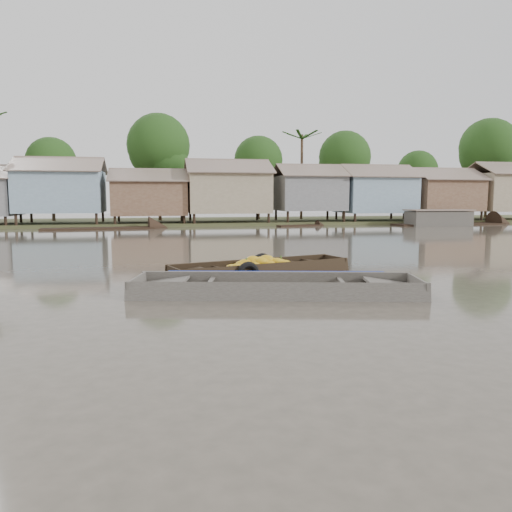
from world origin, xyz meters
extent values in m
plane|color=#494338|center=(0.00, 0.00, 0.00)|extent=(120.00, 120.00, 0.00)
cube|color=#384723|center=(0.00, 33.00, 0.00)|extent=(120.00, 12.00, 0.50)
cube|color=#7F9BAF|center=(-10.50, 29.50, 2.70)|extent=(6.20, 5.20, 3.20)
cube|color=brown|center=(-10.50, 28.10, 4.75)|extent=(6.60, 3.02, 1.28)
cube|color=brown|center=(-10.50, 30.90, 4.75)|extent=(6.60, 3.02, 1.28)
cube|color=brown|center=(-3.80, 29.50, 2.20)|extent=(5.80, 4.60, 2.70)
cube|color=brown|center=(-3.80, 28.26, 4.00)|extent=(6.20, 2.67, 1.14)
cube|color=brown|center=(-3.80, 30.74, 4.00)|extent=(6.20, 2.67, 1.14)
cube|color=gray|center=(2.50, 29.50, 2.65)|extent=(6.50, 5.30, 3.30)
cube|color=brown|center=(2.50, 28.07, 4.75)|extent=(6.90, 3.08, 1.31)
cube|color=brown|center=(2.50, 30.93, 4.75)|extent=(6.90, 3.08, 1.31)
cube|color=slate|center=(9.50, 29.50, 2.60)|extent=(5.40, 4.70, 2.90)
cube|color=brown|center=(9.50, 28.23, 4.50)|extent=(5.80, 2.73, 1.17)
cube|color=brown|center=(9.50, 30.77, 4.50)|extent=(5.80, 2.73, 1.17)
cube|color=#7F9BAF|center=(15.50, 29.50, 2.50)|extent=(6.00, 5.00, 3.10)
cube|color=brown|center=(15.50, 28.15, 4.50)|extent=(6.40, 2.90, 1.24)
cube|color=brown|center=(15.50, 30.85, 4.50)|extent=(6.40, 2.90, 1.24)
cube|color=brown|center=(22.00, 29.50, 2.45)|extent=(5.70, 4.90, 2.80)
cube|color=brown|center=(22.00, 28.18, 4.30)|extent=(6.10, 2.85, 1.21)
cube|color=brown|center=(22.00, 30.82, 4.30)|extent=(6.10, 2.85, 1.21)
cube|color=gray|center=(28.50, 29.50, 2.70)|extent=(6.30, 5.10, 3.40)
cube|color=brown|center=(28.50, 30.88, 4.85)|extent=(6.70, 2.96, 1.26)
cylinder|color=#473323|center=(-12.00, 34.00, 2.45)|extent=(0.28, 0.28, 4.90)
sphere|color=black|center=(-12.00, 34.00, 5.25)|extent=(4.20, 4.20, 4.20)
cylinder|color=#473323|center=(-3.00, 33.00, 3.15)|extent=(0.28, 0.28, 6.30)
sphere|color=black|center=(-3.00, 33.00, 6.75)|extent=(5.40, 5.40, 5.40)
cylinder|color=#473323|center=(6.00, 34.00, 2.62)|extent=(0.28, 0.28, 5.25)
sphere|color=black|center=(6.00, 34.00, 5.62)|extent=(4.50, 4.50, 4.50)
cylinder|color=#473323|center=(14.00, 33.00, 2.80)|extent=(0.28, 0.28, 5.60)
sphere|color=black|center=(14.00, 33.00, 6.00)|extent=(4.80, 4.80, 4.80)
cylinder|color=#473323|center=(22.00, 34.00, 2.27)|extent=(0.28, 0.28, 4.55)
sphere|color=black|center=(22.00, 34.00, 4.88)|extent=(3.90, 3.90, 3.90)
cylinder|color=#473323|center=(29.00, 33.00, 3.32)|extent=(0.28, 0.28, 6.65)
sphere|color=black|center=(29.00, 33.00, 7.12)|extent=(5.70, 5.70, 5.70)
cylinder|color=#473323|center=(10.00, 33.50, 4.00)|extent=(0.24, 0.24, 8.00)
cube|color=black|center=(-0.20, 3.02, -0.08)|extent=(5.59, 2.64, 0.08)
cube|color=black|center=(-0.37, 3.60, 0.14)|extent=(5.43, 1.80, 0.52)
cube|color=black|center=(-0.02, 2.45, 0.14)|extent=(5.43, 1.80, 0.52)
cube|color=black|center=(2.44, 3.84, 0.14)|extent=(0.42, 1.19, 0.49)
cube|color=black|center=(1.98, 3.69, 0.20)|extent=(1.23, 1.29, 0.19)
cube|color=black|center=(-2.83, 2.21, 0.14)|extent=(0.42, 1.19, 0.49)
cube|color=black|center=(-2.37, 2.35, 0.20)|extent=(1.23, 1.29, 0.19)
cube|color=black|center=(-1.46, 2.63, 0.24)|extent=(0.44, 1.15, 0.05)
cube|color=black|center=(1.07, 3.41, 0.24)|extent=(0.44, 1.15, 0.05)
ellipsoid|color=gold|center=(-0.46, 2.99, 0.43)|extent=(0.50, 0.41, 0.26)
ellipsoid|color=gold|center=(-0.55, 3.22, 0.32)|extent=(0.41, 0.34, 0.22)
ellipsoid|color=gold|center=(-0.03, 3.04, 0.44)|extent=(0.53, 0.44, 0.28)
ellipsoid|color=gold|center=(0.03, 2.90, 0.31)|extent=(0.46, 0.38, 0.24)
ellipsoid|color=gold|center=(-0.75, 2.64, 0.24)|extent=(0.47, 0.38, 0.25)
ellipsoid|color=gold|center=(-0.82, 2.89, 0.32)|extent=(0.45, 0.37, 0.24)
ellipsoid|color=gold|center=(0.51, 3.46, 0.26)|extent=(0.51, 0.42, 0.27)
ellipsoid|color=gold|center=(-0.85, 2.62, 0.23)|extent=(0.52, 0.43, 0.28)
ellipsoid|color=gold|center=(-0.10, 2.95, 0.35)|extent=(0.47, 0.39, 0.25)
ellipsoid|color=gold|center=(0.33, 3.47, 0.21)|extent=(0.45, 0.37, 0.24)
ellipsoid|color=gold|center=(-0.05, 3.42, 0.24)|extent=(0.45, 0.37, 0.24)
ellipsoid|color=gold|center=(-0.38, 2.89, 0.35)|extent=(0.49, 0.40, 0.26)
ellipsoid|color=gold|center=(-0.94, 2.45, 0.13)|extent=(0.42, 0.34, 0.22)
ellipsoid|color=gold|center=(0.29, 3.00, 0.37)|extent=(0.41, 0.34, 0.22)
ellipsoid|color=gold|center=(-1.07, 2.70, 0.15)|extent=(0.41, 0.33, 0.22)
ellipsoid|color=gold|center=(-0.41, 3.21, 0.28)|extent=(0.43, 0.35, 0.23)
ellipsoid|color=gold|center=(-0.19, 3.12, 0.42)|extent=(0.40, 0.33, 0.21)
ellipsoid|color=gold|center=(0.17, 3.08, 0.36)|extent=(0.48, 0.40, 0.25)
ellipsoid|color=gold|center=(-0.24, 2.85, 0.40)|extent=(0.50, 0.41, 0.26)
ellipsoid|color=gold|center=(0.56, 3.11, 0.27)|extent=(0.48, 0.40, 0.26)
ellipsoid|color=gold|center=(-0.99, 2.74, 0.24)|extent=(0.53, 0.43, 0.28)
ellipsoid|color=gold|center=(-0.28, 3.13, 0.34)|extent=(0.50, 0.41, 0.26)
ellipsoid|color=gold|center=(-0.79, 2.53, 0.19)|extent=(0.51, 0.42, 0.27)
ellipsoid|color=gold|center=(-0.41, 3.16, 0.31)|extent=(0.47, 0.38, 0.25)
ellipsoid|color=gold|center=(0.82, 2.97, 0.18)|extent=(0.44, 0.36, 0.23)
ellipsoid|color=gold|center=(-0.74, 2.55, 0.18)|extent=(0.51, 0.42, 0.27)
ellipsoid|color=gold|center=(-0.45, 2.66, 0.30)|extent=(0.40, 0.33, 0.21)
ellipsoid|color=gold|center=(-0.45, 3.08, 0.33)|extent=(0.46, 0.38, 0.24)
ellipsoid|color=gold|center=(-0.70, 2.93, 0.34)|extent=(0.52, 0.43, 0.28)
ellipsoid|color=gold|center=(-0.01, 2.73, 0.20)|extent=(0.42, 0.35, 0.22)
ellipsoid|color=gold|center=(-0.03, 3.47, 0.23)|extent=(0.43, 0.36, 0.23)
ellipsoid|color=gold|center=(-1.11, 2.87, 0.22)|extent=(0.48, 0.39, 0.25)
cylinder|color=#3F6626|center=(-0.67, 2.87, 0.43)|extent=(0.04, 0.04, 0.18)
cylinder|color=#3F6626|center=(0.00, 3.08, 0.43)|extent=(0.04, 0.04, 0.18)
cylinder|color=#3F6626|center=(0.47, 3.23, 0.43)|extent=(0.04, 0.04, 0.18)
torus|color=black|center=(-0.01, 3.79, 0.16)|extent=(0.80, 0.40, 0.78)
torus|color=black|center=(-0.76, 2.14, 0.16)|extent=(0.73, 0.38, 0.71)
cube|color=#3C3833|center=(-0.48, -0.11, -0.08)|extent=(6.87, 2.87, 0.08)
cube|color=#3C3833|center=(-0.30, 0.69, 0.15)|extent=(6.73, 1.64, 0.55)
cube|color=#3C3833|center=(-0.66, -0.91, 0.15)|extent=(6.73, 1.64, 0.55)
cube|color=#3C3833|center=(2.80, -0.84, 0.15)|extent=(0.42, 1.65, 0.52)
cube|color=#3C3833|center=(2.23, -0.72, 0.22)|extent=(1.45, 1.66, 0.22)
cube|color=#3C3833|center=(-3.76, 0.62, 0.15)|extent=(0.42, 1.65, 0.52)
cube|color=#3C3833|center=(-3.19, 0.49, 0.22)|extent=(1.45, 1.66, 0.22)
cube|color=#3C3833|center=(-2.05, 0.24, 0.26)|extent=(0.45, 1.59, 0.05)
cube|color=#3C3833|center=(1.09, -0.46, 0.26)|extent=(0.45, 1.59, 0.05)
cube|color=#665E54|center=(-0.48, -0.11, -0.04)|extent=(5.27, 2.40, 0.02)
cube|color=navy|center=(-0.29, 0.74, 0.36)|extent=(5.43, 1.29, 0.14)
torus|color=olive|center=(1.14, -0.75, -0.02)|extent=(0.38, 0.38, 0.05)
torus|color=olive|center=(1.14, -0.75, 0.02)|extent=(0.31, 0.31, 0.05)
cube|color=black|center=(20.37, 25.72, -0.05)|extent=(9.72, 2.82, 0.35)
cube|color=black|center=(-7.41, 25.48, -0.05)|extent=(7.85, 2.46, 0.35)
cube|color=black|center=(7.66, 26.10, -0.05)|extent=(3.71, 1.63, 0.35)
cube|color=black|center=(19.00, 25.00, 0.55)|extent=(5.00, 2.00, 1.20)
camera|label=1|loc=(-3.25, -11.60, 2.34)|focal=35.00mm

